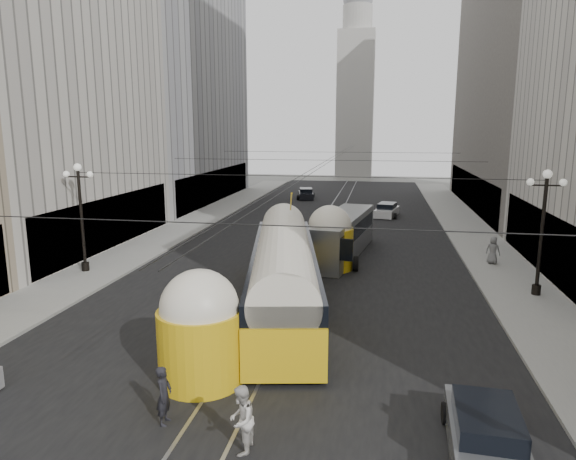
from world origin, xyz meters
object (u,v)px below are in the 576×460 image
at_px(sedan_grey, 486,436).
at_px(pedestrian_sidewalk_right, 493,250).
at_px(city_bus, 342,234).
at_px(pedestrian_crossing_b, 241,420).
at_px(streetcar, 284,269).
at_px(pedestrian_crossing_a, 164,395).

xyz_separation_m(sedan_grey, pedestrian_sidewalk_right, (4.15, 20.18, 0.39)).
bearing_deg(city_bus, pedestrian_crossing_b, -92.55).
distance_m(pedestrian_crossing_b, pedestrian_sidewalk_right, 23.53).
height_order(city_bus, pedestrian_crossing_b, city_bus).
distance_m(streetcar, pedestrian_crossing_a, 10.35).
xyz_separation_m(streetcar, city_bus, (1.93, 10.91, -0.43)).
height_order(streetcar, sedan_grey, streetcar).
height_order(city_bus, sedan_grey, city_bus).
distance_m(streetcar, city_bus, 11.08).
relative_size(streetcar, pedestrian_crossing_b, 9.56).
height_order(streetcar, pedestrian_crossing_b, streetcar).
bearing_deg(streetcar, pedestrian_crossing_b, -85.12).
distance_m(streetcar, sedan_grey, 12.61).
xyz_separation_m(city_bus, pedestrian_crossing_a, (-3.55, -21.07, -0.63)).
bearing_deg(pedestrian_crossing_b, city_bus, 178.50).
bearing_deg(pedestrian_crossing_b, pedestrian_sidewalk_right, 154.57).
relative_size(sedan_grey, pedestrian_sidewalk_right, 2.59).
height_order(sedan_grey, pedestrian_sidewalk_right, pedestrian_sidewalk_right).
bearing_deg(sedan_grey, pedestrian_crossing_a, 179.79).
distance_m(pedestrian_crossing_a, pedestrian_crossing_b, 2.73).
height_order(sedan_grey, pedestrian_crossing_a, pedestrian_crossing_a).
bearing_deg(sedan_grey, pedestrian_sidewalk_right, 78.39).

